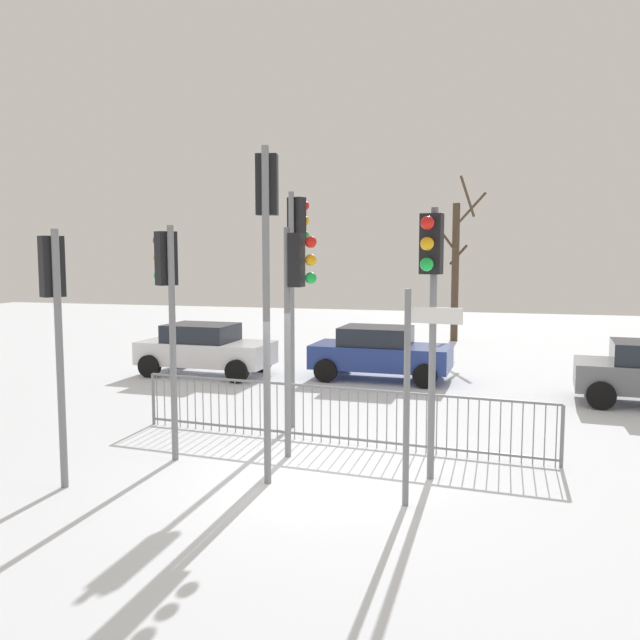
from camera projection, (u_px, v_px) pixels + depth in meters
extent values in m
plane|color=white|center=(310.00, 475.00, 10.55)|extent=(60.00, 60.00, 0.00)
cylinder|color=slate|center=(432.00, 346.00, 10.20)|extent=(0.11, 0.11, 4.20)
cube|color=black|center=(431.00, 244.00, 9.89)|extent=(0.35, 0.27, 0.90)
sphere|color=red|center=(427.00, 223.00, 9.63)|extent=(0.20, 0.20, 0.20)
sphere|color=orange|center=(427.00, 244.00, 9.66)|extent=(0.20, 0.20, 0.20)
sphere|color=green|center=(427.00, 264.00, 9.69)|extent=(0.20, 0.20, 0.20)
cylinder|color=slate|center=(292.00, 311.00, 13.24)|extent=(0.11, 0.11, 4.71)
cube|color=black|center=(297.00, 220.00, 13.18)|extent=(0.38, 0.33, 0.90)
sphere|color=red|center=(304.00, 206.00, 13.35)|extent=(0.20, 0.20, 0.20)
sphere|color=orange|center=(304.00, 221.00, 13.38)|extent=(0.20, 0.20, 0.20)
sphere|color=green|center=(304.00, 236.00, 13.41)|extent=(0.20, 0.20, 0.20)
cylinder|color=slate|center=(266.00, 319.00, 9.95)|extent=(0.11, 0.11, 5.08)
cube|color=black|center=(267.00, 185.00, 9.91)|extent=(0.36, 0.28, 0.90)
sphere|color=red|center=(269.00, 166.00, 10.13)|extent=(0.20, 0.20, 0.20)
sphere|color=orange|center=(269.00, 186.00, 10.16)|extent=(0.20, 0.20, 0.20)
sphere|color=green|center=(269.00, 206.00, 10.19)|extent=(0.20, 0.20, 0.20)
cylinder|color=slate|center=(173.00, 344.00, 11.15)|extent=(0.11, 0.11, 3.98)
cube|color=black|center=(166.00, 258.00, 11.12)|extent=(0.36, 0.39, 0.90)
sphere|color=red|center=(159.00, 241.00, 11.28)|extent=(0.20, 0.20, 0.20)
sphere|color=orange|center=(159.00, 258.00, 11.31)|extent=(0.20, 0.20, 0.20)
sphere|color=green|center=(160.00, 276.00, 11.34)|extent=(0.20, 0.20, 0.20)
cylinder|color=slate|center=(287.00, 344.00, 11.31)|extent=(0.11, 0.11, 3.95)
cube|color=black|center=(296.00, 260.00, 11.13)|extent=(0.22, 0.32, 0.90)
sphere|color=red|center=(311.00, 242.00, 11.04)|extent=(0.20, 0.20, 0.20)
sphere|color=orange|center=(311.00, 260.00, 11.07)|extent=(0.20, 0.20, 0.20)
sphere|color=green|center=(311.00, 278.00, 11.10)|extent=(0.20, 0.20, 0.20)
cylinder|color=slate|center=(60.00, 360.00, 9.83)|extent=(0.11, 0.11, 3.87)
cube|color=black|center=(52.00, 267.00, 9.81)|extent=(0.36, 0.39, 0.90)
sphere|color=red|center=(45.00, 246.00, 9.96)|extent=(0.20, 0.20, 0.20)
sphere|color=orange|center=(46.00, 266.00, 9.99)|extent=(0.20, 0.20, 0.20)
sphere|color=green|center=(47.00, 286.00, 10.02)|extent=(0.20, 0.20, 0.20)
cylinder|color=slate|center=(407.00, 399.00, 9.15)|extent=(0.09, 0.09, 3.04)
cube|color=white|center=(437.00, 316.00, 8.88)|extent=(0.70, 0.13, 0.22)
cube|color=slate|center=(335.00, 388.00, 12.20)|extent=(7.86, 0.85, 0.04)
cube|color=slate|center=(335.00, 437.00, 12.29)|extent=(7.86, 0.85, 0.04)
cylinder|color=slate|center=(157.00, 400.00, 13.59)|extent=(0.02, 0.02, 1.05)
cylinder|color=slate|center=(165.00, 400.00, 13.53)|extent=(0.02, 0.02, 1.05)
cylinder|color=slate|center=(172.00, 401.00, 13.47)|extent=(0.02, 0.02, 1.05)
cylinder|color=slate|center=(180.00, 402.00, 13.40)|extent=(0.02, 0.02, 1.05)
cylinder|color=slate|center=(187.00, 402.00, 13.34)|extent=(0.02, 0.02, 1.05)
cylinder|color=slate|center=(195.00, 403.00, 13.28)|extent=(0.02, 0.02, 1.05)
cylinder|color=slate|center=(203.00, 404.00, 13.22)|extent=(0.02, 0.02, 1.05)
cylinder|color=slate|center=(211.00, 404.00, 13.15)|extent=(0.02, 0.02, 1.05)
cylinder|color=slate|center=(219.00, 405.00, 13.09)|extent=(0.02, 0.02, 1.05)
cylinder|color=slate|center=(227.00, 406.00, 13.03)|extent=(0.02, 0.02, 1.05)
cylinder|color=slate|center=(235.00, 407.00, 12.97)|extent=(0.02, 0.02, 1.05)
cylinder|color=slate|center=(243.00, 407.00, 12.91)|extent=(0.02, 0.02, 1.05)
cylinder|color=slate|center=(252.00, 408.00, 12.84)|extent=(0.02, 0.02, 1.05)
cylinder|color=slate|center=(260.00, 409.00, 12.78)|extent=(0.02, 0.02, 1.05)
cylinder|color=slate|center=(269.00, 410.00, 12.72)|extent=(0.02, 0.02, 1.05)
cylinder|color=slate|center=(277.00, 411.00, 12.66)|extent=(0.02, 0.02, 1.05)
cylinder|color=slate|center=(286.00, 411.00, 12.59)|extent=(0.02, 0.02, 1.05)
cylinder|color=slate|center=(294.00, 412.00, 12.53)|extent=(0.02, 0.02, 1.05)
cylinder|color=slate|center=(303.00, 413.00, 12.47)|extent=(0.02, 0.02, 1.05)
cylinder|color=slate|center=(312.00, 414.00, 12.41)|extent=(0.02, 0.02, 1.05)
cylinder|color=slate|center=(321.00, 415.00, 12.34)|extent=(0.02, 0.02, 1.05)
cylinder|color=slate|center=(330.00, 415.00, 12.28)|extent=(0.02, 0.02, 1.05)
cylinder|color=slate|center=(339.00, 416.00, 12.22)|extent=(0.02, 0.02, 1.05)
cylinder|color=slate|center=(349.00, 417.00, 12.16)|extent=(0.02, 0.02, 1.05)
cylinder|color=slate|center=(358.00, 418.00, 12.09)|extent=(0.02, 0.02, 1.05)
cylinder|color=slate|center=(368.00, 419.00, 12.03)|extent=(0.02, 0.02, 1.05)
cylinder|color=slate|center=(377.00, 420.00, 11.97)|extent=(0.02, 0.02, 1.05)
cylinder|color=slate|center=(387.00, 420.00, 11.91)|extent=(0.02, 0.02, 1.05)
cylinder|color=slate|center=(397.00, 421.00, 11.85)|extent=(0.02, 0.02, 1.05)
cylinder|color=slate|center=(406.00, 422.00, 11.78)|extent=(0.02, 0.02, 1.05)
cylinder|color=slate|center=(416.00, 423.00, 11.72)|extent=(0.02, 0.02, 1.05)
cylinder|color=slate|center=(426.00, 424.00, 11.66)|extent=(0.02, 0.02, 1.05)
cylinder|color=slate|center=(437.00, 425.00, 11.60)|extent=(0.02, 0.02, 1.05)
cylinder|color=slate|center=(447.00, 426.00, 11.53)|extent=(0.02, 0.02, 1.05)
cylinder|color=slate|center=(457.00, 427.00, 11.47)|extent=(0.02, 0.02, 1.05)
cylinder|color=slate|center=(468.00, 428.00, 11.41)|extent=(0.02, 0.02, 1.05)
cylinder|color=slate|center=(479.00, 429.00, 11.35)|extent=(0.02, 0.02, 1.05)
cylinder|color=slate|center=(489.00, 430.00, 11.28)|extent=(0.02, 0.02, 1.05)
cylinder|color=slate|center=(500.00, 431.00, 11.22)|extent=(0.02, 0.02, 1.05)
cylinder|color=slate|center=(511.00, 432.00, 11.16)|extent=(0.02, 0.02, 1.05)
cylinder|color=slate|center=(522.00, 433.00, 11.10)|extent=(0.02, 0.02, 1.05)
cylinder|color=slate|center=(534.00, 434.00, 11.03)|extent=(0.02, 0.02, 1.05)
cylinder|color=slate|center=(545.00, 435.00, 10.97)|extent=(0.02, 0.02, 1.05)
cylinder|color=slate|center=(556.00, 436.00, 10.91)|extent=(0.02, 0.02, 1.05)
cylinder|color=slate|center=(153.00, 399.00, 13.62)|extent=(0.06, 0.06, 1.05)
cylinder|color=slate|center=(562.00, 436.00, 10.88)|extent=(0.06, 0.06, 1.05)
cube|color=silver|center=(206.00, 353.00, 19.15)|extent=(3.88, 1.88, 0.65)
cube|color=#1E232D|center=(201.00, 333.00, 19.14)|extent=(1.97, 1.59, 0.55)
cylinder|color=black|center=(261.00, 361.00, 19.59)|extent=(0.65, 0.25, 0.64)
cylinder|color=black|center=(237.00, 371.00, 17.97)|extent=(0.65, 0.25, 0.64)
cylinder|color=black|center=(180.00, 357.00, 20.39)|extent=(0.65, 0.25, 0.64)
cylinder|color=black|center=(150.00, 366.00, 18.78)|extent=(0.65, 0.25, 0.64)
cylinder|color=black|center=(596.00, 382.00, 16.54)|extent=(0.66, 0.27, 0.64)
cylinder|color=black|center=(601.00, 395.00, 14.94)|extent=(0.66, 0.27, 0.64)
cube|color=navy|center=(381.00, 356.00, 18.44)|extent=(3.88, 1.89, 0.65)
cube|color=#1E232D|center=(376.00, 337.00, 18.43)|extent=(1.97, 1.59, 0.55)
cylinder|color=black|center=(434.00, 365.00, 18.88)|extent=(0.65, 0.25, 0.64)
cylinder|color=black|center=(425.00, 376.00, 17.27)|extent=(0.65, 0.25, 0.64)
cylinder|color=black|center=(342.00, 361.00, 19.68)|extent=(0.65, 0.25, 0.64)
cylinder|color=black|center=(326.00, 371.00, 18.07)|extent=(0.65, 0.25, 0.64)
cylinder|color=#473828|center=(455.00, 273.00, 26.24)|extent=(0.29, 0.29, 5.43)
cylinder|color=#473828|center=(472.00, 209.00, 26.35)|extent=(1.18, 1.23, 1.18)
cylinder|color=#473828|center=(459.00, 255.00, 26.46)|extent=(0.75, 0.32, 0.82)
cylinder|color=#473828|center=(445.00, 237.00, 25.84)|extent=(0.85, 0.90, 0.99)
cylinder|color=#473828|center=(468.00, 196.00, 25.60)|extent=(0.62, 0.97, 1.53)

